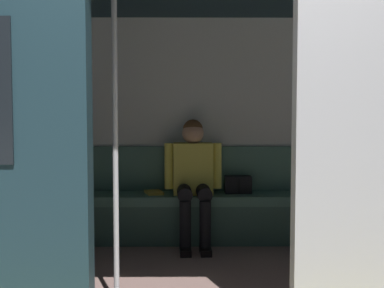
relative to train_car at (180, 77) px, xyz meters
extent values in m
cube|color=gray|center=(-0.08, -0.06, -1.53)|extent=(6.08, 2.43, 0.01)
cube|color=silver|center=(-0.08, -1.28, -0.43)|extent=(6.08, 0.10, 2.22)
cube|color=#4C7566|center=(-0.08, -1.22, -0.84)|extent=(3.52, 0.06, 0.45)
cube|color=#4C7566|center=(-0.08, -1.00, -1.11)|extent=(2.56, 0.44, 0.09)
cube|color=#39574C|center=(-0.08, -0.80, -1.35)|extent=(2.56, 0.04, 0.38)
cube|color=#D8CC4C|center=(-0.11, -0.98, -0.82)|extent=(0.39, 0.24, 0.50)
sphere|color=tan|center=(-0.11, -0.98, -0.47)|extent=(0.21, 0.21, 0.21)
sphere|color=brown|center=(-0.11, -0.99, -0.43)|extent=(0.19, 0.19, 0.19)
cylinder|color=#D8CC4C|center=(-0.35, -0.96, -0.79)|extent=(0.08, 0.08, 0.44)
cylinder|color=#D8CC4C|center=(0.12, -0.94, -0.79)|extent=(0.08, 0.08, 0.44)
cylinder|color=black|center=(-0.21, -0.78, -1.02)|extent=(0.15, 0.41, 0.14)
cylinder|color=black|center=(-0.03, -0.78, -1.02)|extent=(0.15, 0.41, 0.14)
cylinder|color=black|center=(-0.22, -0.58, -1.28)|extent=(0.10, 0.10, 0.43)
cylinder|color=black|center=(-0.04, -0.58, -1.28)|extent=(0.10, 0.10, 0.43)
cube|color=black|center=(-0.22, -0.53, -1.51)|extent=(0.11, 0.22, 0.06)
cube|color=black|center=(-0.04, -0.53, -1.51)|extent=(0.11, 0.22, 0.06)
cube|color=black|center=(-0.56, -1.03, -0.98)|extent=(0.26, 0.14, 0.17)
cube|color=black|center=(-0.56, -0.95, -0.99)|extent=(0.02, 0.01, 0.14)
cube|color=gold|center=(0.27, -0.99, -1.05)|extent=(0.21, 0.25, 0.03)
cylinder|color=silver|center=(0.40, 0.65, -0.44)|extent=(0.04, 0.04, 2.20)
camera|label=1|loc=(-0.07, 3.79, -0.27)|focal=46.17mm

